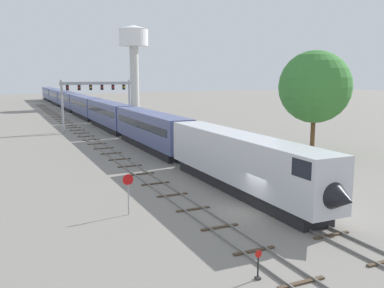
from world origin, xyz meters
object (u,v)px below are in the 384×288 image
trackside_tree_left (315,87)px  passenger_train (84,106)px  stop_sign (128,188)px  switch_stand (258,269)px  water_tower (134,44)px  signal_gantry (97,93)px

trackside_tree_left → passenger_train: bearing=107.4°
passenger_train → stop_sign: size_ratio=54.72×
trackside_tree_left → switch_stand: bearing=-134.2°
stop_sign → water_tower: bearing=72.7°
switch_stand → stop_sign: (-2.90, 11.70, 1.35)m
water_tower → trackside_tree_left: water_tower is taller
signal_gantry → stop_sign: (-7.75, -45.37, -4.54)m
water_tower → stop_sign: (-30.12, -96.41, -16.50)m
signal_gantry → switch_stand: size_ratio=8.29×
passenger_train → switch_stand: 81.79m
signal_gantry → trackside_tree_left: size_ratio=0.96×
switch_stand → stop_sign: size_ratio=0.51×
switch_stand → passenger_train: bearing=85.0°
trackside_tree_left → signal_gantry: bearing=122.1°
water_tower → trackside_tree_left: 83.41m
passenger_train → water_tower: 36.93m
water_tower → switch_stand: (-27.22, -108.12, -17.85)m
switch_stand → trackside_tree_left: size_ratio=0.12×
switch_stand → stop_sign: stop_sign is taller
signal_gantry → switch_stand: (-4.85, -57.07, -5.90)m
signal_gantry → passenger_train: bearing=84.7°
signal_gantry → stop_sign: signal_gantry is taller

